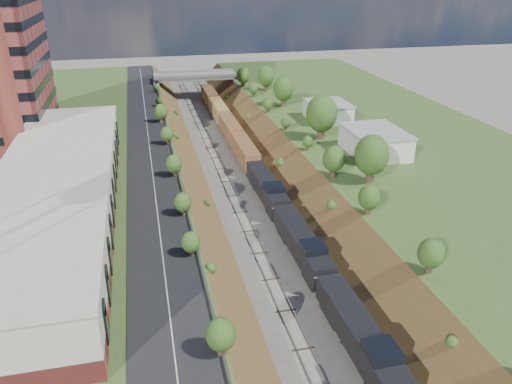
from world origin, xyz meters
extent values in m
cube|color=#355422|center=(-33.00, 60.00, 2.50)|extent=(44.00, 180.00, 5.00)
cube|color=#355422|center=(33.00, 60.00, 2.50)|extent=(44.00, 180.00, 5.00)
cube|color=brown|center=(-11.00, 60.00, 0.00)|extent=(10.00, 180.00, 10.00)
cube|color=brown|center=(11.00, 60.00, 0.00)|extent=(10.00, 180.00, 10.00)
cube|color=gray|center=(-2.60, 60.00, 0.09)|extent=(1.58, 180.00, 0.18)
cube|color=gray|center=(2.60, 60.00, 0.09)|extent=(1.58, 180.00, 0.18)
cube|color=black|center=(-15.50, 60.00, 5.05)|extent=(8.00, 180.00, 0.10)
cube|color=#99999E|center=(-11.40, 60.00, 5.55)|extent=(0.06, 171.00, 0.30)
cube|color=maroon|center=(-28.00, 38.00, 6.10)|extent=(14.00, 62.00, 2.20)
cube|color=beige|center=(-28.00, 38.00, 9.35)|extent=(14.00, 62.00, 4.30)
cube|color=beige|center=(-28.00, 38.00, 11.75)|extent=(14.30, 62.30, 0.50)
cube|color=gray|center=(-11.50, 122.00, 3.10)|extent=(1.50, 8.00, 6.20)
cube|color=gray|center=(11.50, 122.00, 3.10)|extent=(1.50, 8.00, 6.20)
cube|color=gray|center=(0.00, 122.00, 6.20)|extent=(24.00, 8.00, 1.00)
cube|color=gray|center=(0.00, 118.00, 7.00)|extent=(24.00, 0.30, 0.80)
cube|color=gray|center=(0.00, 126.00, 7.00)|extent=(24.00, 0.30, 0.80)
cube|color=silver|center=(23.50, 52.00, 7.00)|extent=(9.00, 12.00, 4.00)
cube|color=silver|center=(23.00, 74.00, 6.80)|extent=(8.00, 10.00, 3.60)
cylinder|color=#473323|center=(17.00, 40.00, 6.31)|extent=(1.30, 1.30, 2.62)
ellipsoid|color=#2B4F1C|center=(17.00, 40.00, 9.46)|extent=(5.25, 5.25, 6.30)
cylinder|color=#473323|center=(-11.80, 20.00, 5.61)|extent=(0.66, 0.66, 1.22)
ellipsoid|color=#2B4F1C|center=(-11.80, 20.00, 7.08)|extent=(2.45, 2.45, 2.94)
cube|color=black|center=(2.60, 10.32, 2.31)|extent=(2.94, 17.65, 2.82)
cube|color=black|center=(2.60, 6.00, 4.10)|extent=(2.88, 3.10, 0.90)
cube|color=black|center=(2.60, 28.97, 2.31)|extent=(2.94, 17.65, 2.82)
cube|color=black|center=(2.60, 47.62, 2.31)|extent=(2.94, 17.65, 2.82)
cube|color=brown|center=(2.60, 88.86, 2.66)|extent=(2.94, 62.82, 3.53)
camera|label=1|loc=(-16.28, -25.13, 35.28)|focal=35.00mm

